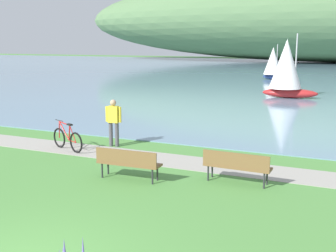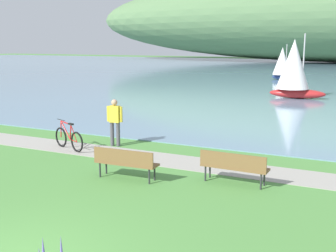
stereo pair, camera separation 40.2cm
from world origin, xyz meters
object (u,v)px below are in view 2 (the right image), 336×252
Objects in this scene: bicycle_leaning_near_bench at (69,138)px; sailboat_nearest_to_shore at (282,63)px; person_at_shoreline at (115,120)px; park_bench_near_camera at (234,165)px; park_bench_further_along at (125,161)px; sailboat_mid_bay at (294,68)px.

sailboat_nearest_to_shore is at bearing 87.23° from bicycle_leaning_near_bench.
bicycle_leaning_near_bench is at bearing -136.29° from person_at_shoreline.
sailboat_nearest_to_shore is at bearing 98.48° from park_bench_near_camera.
park_bench_further_along is 4.06m from bicycle_leaning_near_bench.
park_bench_near_camera is at bearing -81.52° from sailboat_nearest_to_shore.
person_at_shoreline is at bearing 156.22° from park_bench_near_camera.
sailboat_mid_bay reaches higher than bicycle_leaning_near_bench.
sailboat_mid_bay reaches higher than person_at_shoreline.
person_at_shoreline reaches higher than bicycle_leaning_near_bench.
sailboat_mid_bay is at bearing 74.50° from bicycle_leaning_near_bench.
park_bench_near_camera is 1.08× the size of bicycle_leaning_near_bench.
bicycle_leaning_near_bench is 0.98× the size of person_at_shoreline.
park_bench_near_camera is 32.66m from sailboat_nearest_to_shore.
sailboat_mid_bay is at bearing 77.42° from person_at_shoreline.
sailboat_nearest_to_shore is at bearing 103.50° from sailboat_mid_bay.
sailboat_mid_bay is at bearing 94.64° from park_bench_near_camera.
park_bench_further_along is at bearing -162.19° from park_bench_near_camera.
bicycle_leaning_near_bench reaches higher than park_bench_further_along.
sailboat_nearest_to_shore is (-4.81, 32.28, 1.15)m from park_bench_near_camera.
sailboat_nearest_to_shore reaches higher than park_bench_further_along.
park_bench_near_camera is 2.94m from park_bench_further_along.
park_bench_near_camera is 0.52× the size of sailboat_nearest_to_shore.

